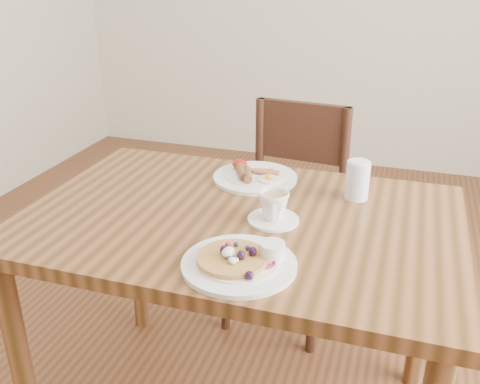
{
  "coord_description": "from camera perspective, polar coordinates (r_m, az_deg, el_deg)",
  "views": [
    {
      "loc": [
        0.41,
        -1.27,
        1.42
      ],
      "look_at": [
        0.0,
        0.0,
        0.82
      ],
      "focal_mm": 40.0,
      "sensor_mm": 36.0,
      "label": 1
    }
  ],
  "objects": [
    {
      "name": "dining_table",
      "position": [
        1.54,
        -0.0,
        -5.76
      ],
      "size": [
        1.2,
        0.8,
        0.75
      ],
      "color": "brown",
      "rests_on": "ground"
    },
    {
      "name": "chair_far",
      "position": [
        2.16,
        5.29,
        -1.36
      ],
      "size": [
        0.46,
        0.46,
        0.88
      ],
      "rotation": [
        0.0,
        0.0,
        3.05
      ],
      "color": "#341913",
      "rests_on": "ground"
    },
    {
      "name": "pancake_plate",
      "position": [
        1.25,
        0.1,
        -7.37
      ],
      "size": [
        0.27,
        0.27,
        0.06
      ],
      "color": "white",
      "rests_on": "dining_table"
    },
    {
      "name": "breakfast_plate",
      "position": [
        1.72,
        1.48,
        1.72
      ],
      "size": [
        0.27,
        0.27,
        0.04
      ],
      "color": "white",
      "rests_on": "dining_table"
    },
    {
      "name": "teacup_saucer",
      "position": [
        1.44,
        3.59,
        -1.76
      ],
      "size": [
        0.14,
        0.14,
        0.09
      ],
      "color": "white",
      "rests_on": "dining_table"
    },
    {
      "name": "water_glass",
      "position": [
        1.6,
        12.43,
        1.24
      ],
      "size": [
        0.07,
        0.07,
        0.12
      ],
      "primitive_type": "cylinder",
      "color": "silver",
      "rests_on": "dining_table"
    }
  ]
}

